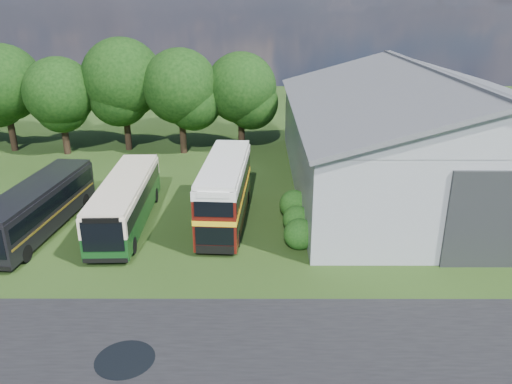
{
  "coord_description": "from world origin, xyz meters",
  "views": [
    {
      "loc": [
        3.34,
        -17.85,
        12.3
      ],
      "look_at": [
        3.29,
        8.0,
        2.39
      ],
      "focal_mm": 35.0,
      "sensor_mm": 36.0,
      "label": 1
    }
  ],
  "objects_px": {
    "storage_shed": "(425,127)",
    "bus_maroon_double": "(225,192)",
    "bus_green_single": "(126,201)",
    "bus_dark_single": "(38,207)"
  },
  "relations": [
    {
      "from": "storage_shed",
      "to": "bus_maroon_double",
      "type": "distance_m",
      "value": 15.28
    },
    {
      "from": "storage_shed",
      "to": "bus_maroon_double",
      "type": "height_order",
      "value": "storage_shed"
    },
    {
      "from": "storage_shed",
      "to": "bus_green_single",
      "type": "distance_m",
      "value": 20.71
    },
    {
      "from": "bus_green_single",
      "to": "bus_maroon_double",
      "type": "distance_m",
      "value": 5.76
    },
    {
      "from": "bus_maroon_double",
      "to": "bus_dark_single",
      "type": "xyz_separation_m",
      "value": [
        -10.45,
        -1.2,
        -0.45
      ]
    },
    {
      "from": "storage_shed",
      "to": "bus_green_single",
      "type": "relative_size",
      "value": 2.42
    },
    {
      "from": "storage_shed",
      "to": "bus_maroon_double",
      "type": "xyz_separation_m",
      "value": [
        -13.51,
        -6.78,
        -2.24
      ]
    },
    {
      "from": "bus_green_single",
      "to": "bus_maroon_double",
      "type": "relative_size",
      "value": 1.13
    },
    {
      "from": "storage_shed",
      "to": "bus_green_single",
      "type": "xyz_separation_m",
      "value": [
        -19.24,
        -7.18,
        -2.67
      ]
    },
    {
      "from": "bus_green_single",
      "to": "bus_dark_single",
      "type": "distance_m",
      "value": 4.79
    }
  ]
}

